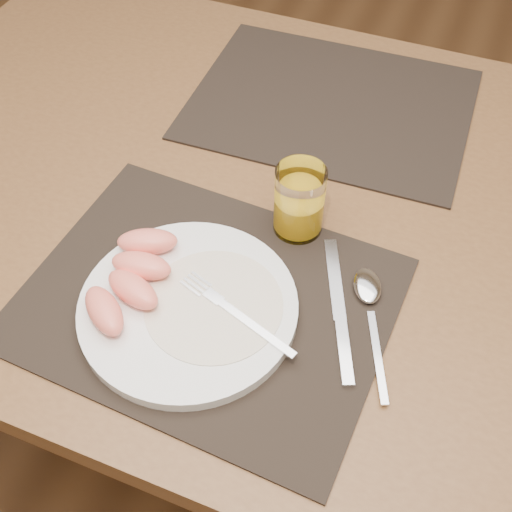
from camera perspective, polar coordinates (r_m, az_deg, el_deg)
The scene contains 11 objects.
ground at distance 1.56m, azimuth 1.80°, elevation -14.30°, with size 5.00×5.00×0.00m, color brown.
table at distance 1.00m, azimuth 2.73°, elevation 2.22°, with size 1.40×0.90×0.75m.
placemat_near at distance 0.81m, azimuth -4.38°, elevation -4.00°, with size 0.45×0.35×0.00m, color black.
placemat_far at distance 1.10m, azimuth 6.66°, elevation 13.30°, with size 0.45×0.35×0.00m, color black.
plate at distance 0.79m, azimuth -6.03°, elevation -4.57°, with size 0.27×0.27×0.02m, color white.
plate_dressing at distance 0.78m, azimuth -3.79°, elevation -4.33°, with size 0.17×0.17×0.00m.
fork at distance 0.78m, azimuth -2.50°, elevation -4.62°, with size 0.17×0.07×0.00m.
knife at distance 0.79m, azimuth 7.49°, elevation -5.64°, with size 0.10×0.21×0.01m.
spoon at distance 0.82m, azimuth 9.98°, elevation -3.49°, with size 0.09×0.18×0.01m.
juice_glass at distance 0.85m, azimuth 3.85°, elevation 4.65°, with size 0.07×0.07×0.10m.
grapefruit_wedges at distance 0.80m, azimuth -10.97°, elevation -1.76°, with size 0.11×0.19×0.03m.
Camera 1 is at (0.20, -0.63, 1.41)m, focal length 45.00 mm.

